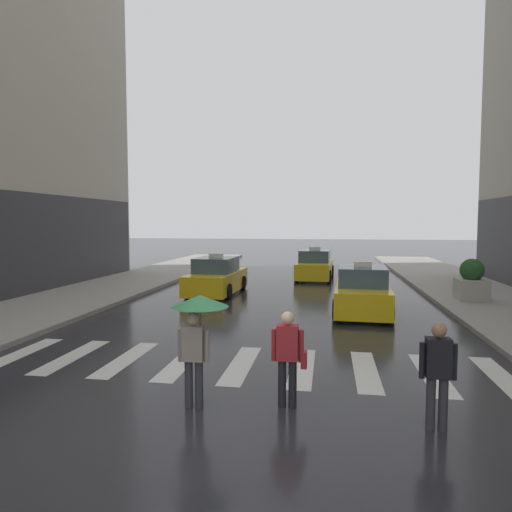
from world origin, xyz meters
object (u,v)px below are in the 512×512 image
at_px(pedestrian_with_umbrella, 198,320).
at_px(taxi_second, 217,278).
at_px(taxi_third, 315,266).
at_px(taxi_lead, 362,292).
at_px(planter_mid_block, 472,281).
at_px(pedestrian_plain_coat, 438,370).
at_px(pedestrian_with_handbag, 288,353).

bearing_deg(pedestrian_with_umbrella, taxi_second, 102.42).
bearing_deg(taxi_third, taxi_second, -124.34).
distance_m(taxi_lead, taxi_third, 9.51).
xyz_separation_m(pedestrian_with_umbrella, planter_mid_block, (7.68, 11.43, -0.64)).
bearing_deg(taxi_lead, taxi_third, 101.59).
bearing_deg(taxi_third, pedestrian_plain_coat, -82.69).
xyz_separation_m(pedestrian_with_umbrella, pedestrian_with_handbag, (1.50, 0.28, -0.58)).
distance_m(taxi_third, planter_mid_block, 9.21).
xyz_separation_m(pedestrian_with_handbag, pedestrian_plain_coat, (2.30, -0.52, 0.01)).
relative_size(taxi_third, pedestrian_plain_coat, 2.80).
xyz_separation_m(taxi_third, pedestrian_with_umbrella, (-1.44, -18.21, 0.79)).
bearing_deg(pedestrian_plain_coat, taxi_third, 97.31).
distance_m(taxi_third, pedestrian_with_handbag, 17.93).
relative_size(taxi_second, planter_mid_block, 2.88).
relative_size(taxi_second, pedestrian_with_handbag, 2.79).
distance_m(taxi_second, taxi_third, 7.30).
distance_m(pedestrian_with_handbag, planter_mid_block, 12.75).
height_order(taxi_lead, taxi_second, same).
bearing_deg(planter_mid_block, pedestrian_with_handbag, -118.96).
bearing_deg(taxi_second, pedestrian_with_umbrella, -77.58).
bearing_deg(pedestrian_with_handbag, taxi_third, 90.20).
relative_size(taxi_lead, planter_mid_block, 2.89).
xyz_separation_m(taxi_lead, planter_mid_block, (4.33, 2.54, 0.15)).
bearing_deg(pedestrian_with_handbag, pedestrian_with_umbrella, -169.59).
relative_size(taxi_lead, pedestrian_with_umbrella, 2.38).
distance_m(taxi_third, pedestrian_with_umbrella, 18.28).
bearing_deg(pedestrian_with_umbrella, taxi_lead, 69.37).
height_order(taxi_second, pedestrian_plain_coat, taxi_second).
relative_size(taxi_lead, taxi_second, 1.00).
distance_m(pedestrian_with_umbrella, pedestrian_with_handbag, 1.64).
bearing_deg(planter_mid_block, taxi_second, 175.90).
xyz_separation_m(taxi_lead, pedestrian_with_handbag, (-1.85, -8.62, 0.21)).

